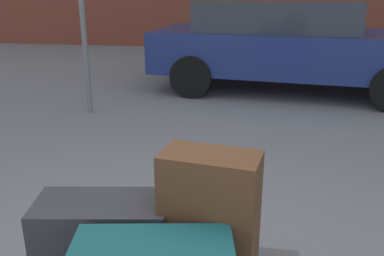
{
  "coord_description": "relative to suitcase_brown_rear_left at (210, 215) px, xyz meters",
  "views": [
    {
      "loc": [
        0.42,
        -1.54,
        1.65
      ],
      "look_at": [
        0.0,
        1.2,
        0.69
      ],
      "focal_mm": 38.96,
      "sensor_mm": 36.0,
      "label": 1
    }
  ],
  "objects": [
    {
      "name": "suitcase_brown_rear_left",
      "position": [
        0.0,
        0.0,
        0.0
      ],
      "size": [
        0.47,
        0.31,
        0.61
      ],
      "primitive_type": "cube",
      "rotation": [
        0.0,
        0.0,
        -0.16
      ],
      "color": "#51331E",
      "rests_on": "luggage_cart"
    },
    {
      "name": "duffel_bag_charcoal_center",
      "position": [
        -0.52,
        -0.01,
        -0.14
      ],
      "size": [
        0.67,
        0.4,
        0.33
      ],
      "primitive_type": "cube",
      "rotation": [
        0.0,
        0.0,
        0.15
      ],
      "color": "#2D2D33",
      "rests_on": "luggage_cart"
    },
    {
      "name": "parked_car",
      "position": [
        0.67,
        5.17,
        0.12
      ],
      "size": [
        4.49,
        2.33,
        1.42
      ],
      "color": "navy",
      "rests_on": "ground_plane"
    },
    {
      "name": "bollard_kerb_near",
      "position": [
        2.6,
        7.49,
        -0.34
      ],
      "size": [
        0.28,
        0.28,
        0.6
      ],
      "primitive_type": "cylinder",
      "color": "#72665B",
      "rests_on": "ground_plane"
    }
  ]
}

